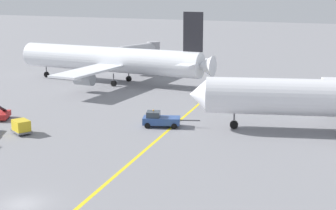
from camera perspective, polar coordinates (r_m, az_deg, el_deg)
The scene contains 7 objects.
ground_plane at distance 53.92m, azimuth -16.16°, elevation -10.75°, with size 600.00×600.00×0.00m, color gray.
taxiway_stripe at distance 58.81m, azimuth -6.34°, elevation -8.26°, with size 0.50×120.00×0.01m, color yellow.
airliner_at_gate_left at distance 117.06m, azimuth -6.58°, elevation 5.12°, with size 51.17×42.15×16.72m.
pushback_tug at distance 79.45m, azimuth -0.89°, elevation -1.66°, with size 8.95×4.53×2.75m.
gse_container_dolly_flat at distance 78.56m, azimuth -16.34°, elevation -2.35°, with size 3.85×3.42×2.15m.
gse_belt_loader_portside at distance 88.31m, azimuth -18.26°, elevation -1.05°, with size 3.51×4.91×3.02m.
jet_bridge at distance 145.20m, azimuth -2.97°, elevation 6.35°, with size 6.56×16.25×6.32m.
Camera 1 is at (33.41, -36.62, 21.22)m, focal length 53.63 mm.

